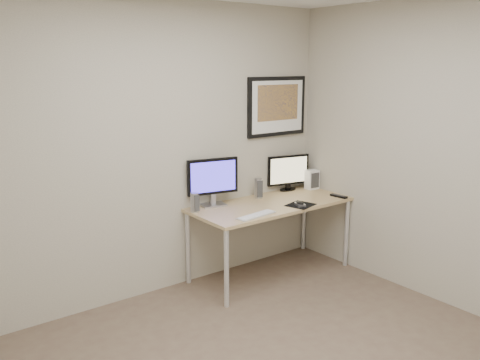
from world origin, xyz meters
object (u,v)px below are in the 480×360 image
(desk, at_px, (271,209))
(speaker_left, at_px, (194,202))
(fan_unit, at_px, (312,179))
(framed_art, at_px, (277,106))
(keyboard, at_px, (256,215))
(speaker_right, at_px, (258,188))
(monitor_large, at_px, (213,180))
(monitor_tv, at_px, (288,172))

(desk, xyz_separation_m, speaker_left, (-0.75, 0.19, 0.16))
(speaker_left, xyz_separation_m, fan_unit, (1.48, -0.02, 0.01))
(framed_art, distance_m, speaker_left, 1.37)
(speaker_left, bearing_deg, fan_unit, -4.89)
(speaker_left, xyz_separation_m, keyboard, (0.37, -0.44, -0.08))
(framed_art, xyz_separation_m, speaker_right, (-0.33, -0.11, -0.79))
(speaker_left, bearing_deg, desk, -18.10)
(desk, relative_size, framed_art, 2.13)
(monitor_large, bearing_deg, speaker_right, 8.50)
(desk, bearing_deg, monitor_large, 152.78)
(desk, distance_m, keyboard, 0.46)
(monitor_large, distance_m, monitor_tv, 0.98)
(speaker_left, relative_size, keyboard, 0.44)
(framed_art, distance_m, speaker_right, 0.86)
(speaker_right, relative_size, keyboard, 0.49)
(framed_art, relative_size, fan_unit, 3.64)
(monitor_large, height_order, keyboard, monitor_large)
(monitor_tv, bearing_deg, monitor_large, -166.49)
(framed_art, bearing_deg, speaker_right, -161.92)
(monitor_tv, xyz_separation_m, speaker_right, (-0.45, -0.05, -0.10))
(speaker_left, height_order, fan_unit, fan_unit)
(desk, relative_size, fan_unit, 7.77)
(speaker_left, bearing_deg, speaker_right, -1.35)
(monitor_large, xyz_separation_m, fan_unit, (1.22, -0.09, -0.15))
(desk, height_order, framed_art, framed_art)
(desk, height_order, keyboard, keyboard)
(monitor_large, relative_size, monitor_tv, 1.04)
(framed_art, height_order, monitor_tv, framed_art)
(desk, distance_m, fan_unit, 0.76)
(speaker_left, bearing_deg, keyboard, -53.92)
(keyboard, distance_m, fan_unit, 1.19)
(monitor_large, height_order, monitor_tv, monitor_large)
(framed_art, relative_size, monitor_tv, 1.58)
(monitor_tv, xyz_separation_m, fan_unit, (0.25, -0.11, -0.10))
(fan_unit, bearing_deg, desk, -161.77)
(monitor_tv, relative_size, speaker_left, 2.64)
(framed_art, relative_size, speaker_left, 4.16)
(monitor_large, bearing_deg, framed_art, 17.00)
(monitor_tv, distance_m, speaker_right, 0.47)
(framed_art, bearing_deg, monitor_tv, -22.80)
(speaker_right, distance_m, keyboard, 0.63)
(framed_art, relative_size, speaker_right, 3.74)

